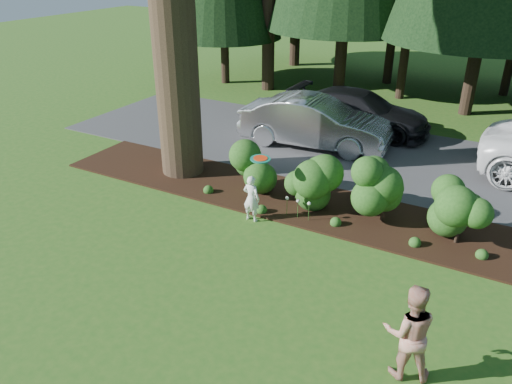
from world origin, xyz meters
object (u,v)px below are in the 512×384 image
car_dark_suv (359,112)px  adult (409,332)px  child (251,198)px  frisbee (260,159)px  car_silver_wagon (315,122)px

car_dark_suv → adult: (4.48, -10.96, 0.06)m
car_dark_suv → child: (-0.14, -7.76, -0.17)m
child → frisbee: (0.17, 0.14, 1.04)m
child → adult: (4.62, -3.20, 0.24)m
child → adult: 5.62m
adult → child: bearing=-54.6°
frisbee → adult: bearing=-36.9°
adult → car_silver_wagon: bearing=-78.7°
child → frisbee: bearing=-139.3°
car_silver_wagon → car_dark_suv: 2.34m
car_silver_wagon → adult: (5.31, -8.77, -0.02)m
car_dark_suv → adult: adult is taller
car_dark_suv → frisbee: bearing=180.0°
car_silver_wagon → car_dark_suv: (0.83, 2.19, -0.08)m
car_dark_suv → frisbee: size_ratio=10.56×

